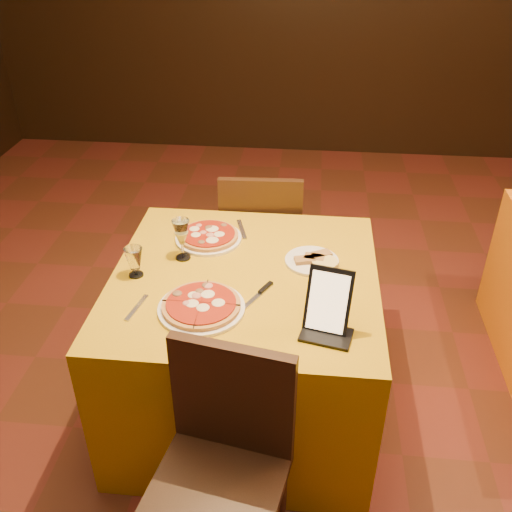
# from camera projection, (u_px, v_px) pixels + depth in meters

# --- Properties ---
(floor) EXTENTS (6.00, 7.00, 0.01)m
(floor) POSITION_uv_depth(u_px,v_px,m) (317.00, 449.00, 2.54)
(floor) COLOR #5E2D19
(floor) RESTS_ON ground
(main_table) EXTENTS (1.10, 1.10, 0.75)m
(main_table) POSITION_uv_depth(u_px,v_px,m) (245.00, 344.00, 2.56)
(main_table) COLOR #CA990C
(main_table) RESTS_ON floor
(chair_main_near) EXTENTS (0.48, 0.48, 0.91)m
(chair_main_near) POSITION_uv_depth(u_px,v_px,m) (215.00, 491.00, 1.84)
(chair_main_near) COLOR black
(chair_main_near) RESTS_ON floor
(chair_main_far) EXTENTS (0.38, 0.38, 0.91)m
(chair_main_far) POSITION_uv_depth(u_px,v_px,m) (262.00, 240.00, 3.17)
(chair_main_far) COLOR black
(chair_main_far) RESTS_ON floor
(pizza_near) EXTENTS (0.33, 0.33, 0.03)m
(pizza_near) POSITION_uv_depth(u_px,v_px,m) (201.00, 306.00, 2.15)
(pizza_near) COLOR white
(pizza_near) RESTS_ON main_table
(pizza_far) EXTENTS (0.30, 0.30, 0.03)m
(pizza_far) POSITION_uv_depth(u_px,v_px,m) (208.00, 237.00, 2.59)
(pizza_far) COLOR white
(pizza_far) RESTS_ON main_table
(cutlet_dish) EXTENTS (0.23, 0.23, 0.03)m
(cutlet_dish) POSITION_uv_depth(u_px,v_px,m) (312.00, 260.00, 2.43)
(cutlet_dish) COLOR white
(cutlet_dish) RESTS_ON main_table
(wine_glass) EXTENTS (0.09, 0.09, 0.19)m
(wine_glass) POSITION_uv_depth(u_px,v_px,m) (182.00, 239.00, 2.42)
(wine_glass) COLOR #E3E884
(wine_glass) RESTS_ON main_table
(water_glass) EXTENTS (0.07, 0.07, 0.13)m
(water_glass) POSITION_uv_depth(u_px,v_px,m) (134.00, 262.00, 2.32)
(water_glass) COLOR white
(water_glass) RESTS_ON main_table
(tablet) EXTENTS (0.18, 0.13, 0.23)m
(tablet) POSITION_uv_depth(u_px,v_px,m) (328.00, 301.00, 2.01)
(tablet) COLOR black
(tablet) RESTS_ON main_table
(knife) EXTENTS (0.13, 0.22, 0.01)m
(knife) POSITION_uv_depth(u_px,v_px,m) (254.00, 299.00, 2.21)
(knife) COLOR silver
(knife) RESTS_ON main_table
(fork_near) EXTENTS (0.05, 0.17, 0.01)m
(fork_near) POSITION_uv_depth(u_px,v_px,m) (137.00, 308.00, 2.17)
(fork_near) COLOR #ADACB3
(fork_near) RESTS_ON main_table
(fork_far) EXTENTS (0.07, 0.18, 0.01)m
(fork_far) POSITION_uv_depth(u_px,v_px,m) (242.00, 229.00, 2.67)
(fork_far) COLOR #AAAAB1
(fork_far) RESTS_ON main_table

